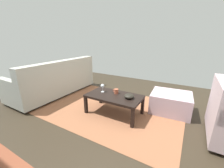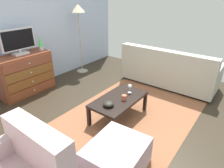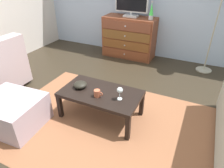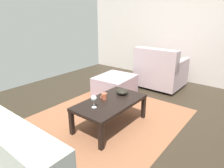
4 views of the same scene
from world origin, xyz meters
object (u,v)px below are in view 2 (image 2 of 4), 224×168
(tv, at_px, (18,41))
(wine_glass, at_px, (130,87))
(standing_lamp, at_px, (78,15))
(lava_lamp, at_px, (41,43))
(coffee_table, at_px, (119,101))
(ottoman, at_px, (117,157))
(dresser, at_px, (25,74))
(mug, at_px, (124,97))
(couch_large, at_px, (168,71))
(bowl_decorative, at_px, (109,104))

(tv, relative_size, wine_glass, 4.22)
(standing_lamp, bearing_deg, lava_lamp, 179.74)
(coffee_table, bearing_deg, ottoman, -145.86)
(tv, height_order, lava_lamp, tv)
(dresser, bearing_deg, mug, -78.67)
(ottoman, bearing_deg, couch_large, 10.36)
(tv, height_order, mug, tv)
(wine_glass, bearing_deg, ottoman, -153.87)
(standing_lamp, bearing_deg, dresser, 178.19)
(wine_glass, height_order, couch_large, couch_large)
(mug, bearing_deg, ottoman, -150.62)
(tv, xyz_separation_m, bowl_decorative, (0.12, -2.07, -0.68))
(dresser, distance_m, wine_glass, 2.18)
(coffee_table, bearing_deg, wine_glass, -7.31)
(couch_large, bearing_deg, tv, 134.16)
(dresser, height_order, bowl_decorative, dresser)
(lava_lamp, distance_m, couch_large, 2.80)
(coffee_table, relative_size, ottoman, 1.41)
(bowl_decorative, xyz_separation_m, standing_lamp, (1.41, 2.00, 1.03))
(tv, relative_size, mug, 5.81)
(wine_glass, xyz_separation_m, standing_lamp, (0.85, 2.02, 0.95))
(couch_large, distance_m, standing_lamp, 2.46)
(tv, xyz_separation_m, wine_glass, (0.68, -2.10, -0.60))
(lava_lamp, bearing_deg, mug, -90.07)
(coffee_table, relative_size, couch_large, 0.48)
(wine_glass, distance_m, bowl_decorative, 0.56)
(bowl_decorative, bearing_deg, couch_large, -3.30)
(mug, xyz_separation_m, couch_large, (1.71, -0.03, -0.08))
(dresser, distance_m, couch_large, 3.04)
(lava_lamp, bearing_deg, standing_lamp, -0.26)
(dresser, height_order, standing_lamp, standing_lamp)
(bowl_decorative, distance_m, standing_lamp, 2.65)
(tv, relative_size, lava_lamp, 2.01)
(coffee_table, height_order, couch_large, couch_large)
(lava_lamp, distance_m, wine_glass, 2.10)
(lava_lamp, bearing_deg, coffee_table, -90.34)
(mug, distance_m, bowl_decorative, 0.31)
(dresser, relative_size, bowl_decorative, 6.22)
(mug, xyz_separation_m, ottoman, (-0.90, -0.51, -0.22))
(coffee_table, xyz_separation_m, mug, (0.01, -0.10, 0.09))
(couch_large, height_order, standing_lamp, standing_lamp)
(wine_glass, relative_size, mug, 1.38)
(couch_large, bearing_deg, standing_lamp, 105.66)
(bowl_decorative, bearing_deg, standing_lamp, 54.84)
(lava_lamp, relative_size, mug, 2.89)
(lava_lamp, xyz_separation_m, standing_lamp, (1.11, -0.01, 0.46))
(tv, relative_size, ottoman, 0.95)
(couch_large, bearing_deg, mug, 179.00)
(ottoman, bearing_deg, mug, 29.38)
(mug, relative_size, bowl_decorative, 0.67)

